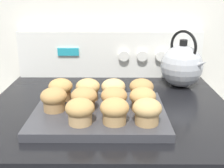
{
  "coord_description": "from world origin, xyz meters",
  "views": [
    {
      "loc": [
        0.02,
        -0.47,
        1.23
      ],
      "look_at": [
        0.01,
        0.25,
        0.99
      ],
      "focal_mm": 45.0,
      "sensor_mm": 36.0,
      "label": 1
    }
  ],
  "objects": [
    {
      "name": "wall_back",
      "position": [
        0.0,
        0.71,
        1.2
      ],
      "size": [
        8.0,
        0.05,
        2.4
      ],
      "color": "silver",
      "rests_on": "ground_plane"
    },
    {
      "name": "muffin_r0_c1",
      "position": [
        -0.07,
        0.16,
        0.95
      ],
      "size": [
        0.07,
        0.07,
        0.07
      ],
      "color": "tan",
      "rests_on": "muffin_pan"
    },
    {
      "name": "muffin_r1_c3",
      "position": [
        0.1,
        0.25,
        0.95
      ],
      "size": [
        0.07,
        0.07,
        0.07
      ],
      "color": "tan",
      "rests_on": "muffin_pan"
    },
    {
      "name": "muffin_r0_c2",
      "position": [
        0.02,
        0.17,
        0.95
      ],
      "size": [
        0.07,
        0.07,
        0.07
      ],
      "color": "tan",
      "rests_on": "muffin_pan"
    },
    {
      "name": "tea_kettle",
      "position": [
        0.26,
        0.52,
        0.98
      ],
      "size": [
        0.16,
        0.17,
        0.21
      ],
      "color": "#ADAFB5",
      "rests_on": "stove_range"
    },
    {
      "name": "muffin_pan",
      "position": [
        -0.02,
        0.25,
        0.91
      ],
      "size": [
        0.37,
        0.29,
        0.02
      ],
      "color": "#38383D",
      "rests_on": "stove_range"
    },
    {
      "name": "muffin_r1_c0",
      "position": [
        -0.15,
        0.24,
        0.95
      ],
      "size": [
        0.07,
        0.07,
        0.07
      ],
      "color": "#A37A4C",
      "rests_on": "muffin_pan"
    },
    {
      "name": "control_panel",
      "position": [
        0.0,
        0.65,
        0.99
      ],
      "size": [
        0.74,
        0.07,
        0.19
      ],
      "color": "white",
      "rests_on": "stove_range"
    },
    {
      "name": "muffin_r1_c2",
      "position": [
        0.02,
        0.25,
        0.95
      ],
      "size": [
        0.07,
        0.07,
        0.07
      ],
      "color": "olive",
      "rests_on": "muffin_pan"
    },
    {
      "name": "muffin_r0_c3",
      "position": [
        0.1,
        0.16,
        0.95
      ],
      "size": [
        0.07,
        0.07,
        0.07
      ],
      "color": "tan",
      "rests_on": "muffin_pan"
    },
    {
      "name": "muffin_r2_c0",
      "position": [
        -0.15,
        0.33,
        0.95
      ],
      "size": [
        0.07,
        0.07,
        0.07
      ],
      "color": "olive",
      "rests_on": "muffin_pan"
    },
    {
      "name": "muffin_r2_c1",
      "position": [
        -0.06,
        0.33,
        0.95
      ],
      "size": [
        0.07,
        0.07,
        0.07
      ],
      "color": "olive",
      "rests_on": "muffin_pan"
    },
    {
      "name": "muffin_r1_c1",
      "position": [
        -0.07,
        0.25,
        0.95
      ],
      "size": [
        0.07,
        0.07,
        0.07
      ],
      "color": "tan",
      "rests_on": "muffin_pan"
    },
    {
      "name": "muffin_r2_c2",
      "position": [
        0.01,
        0.33,
        0.95
      ],
      "size": [
        0.07,
        0.07,
        0.07
      ],
      "color": "olive",
      "rests_on": "muffin_pan"
    },
    {
      "name": "muffin_r2_c3",
      "position": [
        0.1,
        0.33,
        0.95
      ],
      "size": [
        0.07,
        0.07,
        0.07
      ],
      "color": "#A37A4C",
      "rests_on": "muffin_pan"
    }
  ]
}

